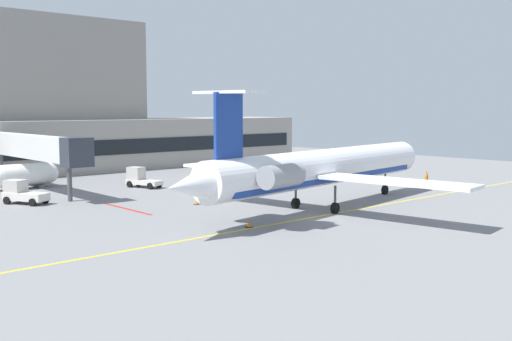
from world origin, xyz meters
The scene contains 11 objects.
ground centered at (0.00, 0.00, -0.05)m, with size 120.00×120.00×0.11m.
terminal_building centered at (0.62, 46.33, 7.67)m, with size 67.79×11.73×20.79m.
jet_bridge_west centered at (-10.88, 28.22, 4.61)m, with size 2.40×22.05×5.97m.
regional_jet centered at (2.96, 2.12, 3.56)m, with size 35.11×27.55×9.77m.
baggage_tug centered at (-0.86, 24.86, 0.99)m, with size 2.66×4.40×2.18m.
pushback_tractor centered at (-14.68, 22.16, 0.97)m, with size 3.26×4.41×2.13m.
belt_loader centered at (10.97, 28.40, 0.90)m, with size 2.30×4.01×1.95m.
fuel_tank centered at (-10.66, 32.06, 1.50)m, with size 7.33×2.42×2.70m.
marshaller centered at (21.13, 3.32, 0.96)m, with size 0.78×0.45×1.89m.
safety_cone_alpha centered at (-3.25, 11.32, 0.25)m, with size 0.47×0.47×0.55m.
safety_cone_bravo centered at (-6.55, 0.47, 0.25)m, with size 0.47×0.47×0.55m.
Camera 1 is at (-34.72, -31.60, 8.62)m, focal length 42.05 mm.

